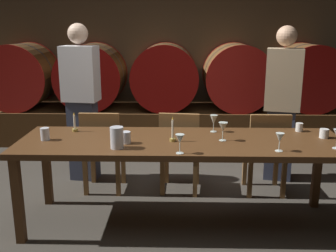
{
  "coord_description": "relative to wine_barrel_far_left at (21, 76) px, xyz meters",
  "views": [
    {
      "loc": [
        0.22,
        -3.22,
        1.75
      ],
      "look_at": [
        0.14,
        0.08,
        0.89
      ],
      "focal_mm": 42.61,
      "sensor_mm": 36.0,
      "label": 1
    }
  ],
  "objects": [
    {
      "name": "ground_plane",
      "position": [
        2.12,
        -2.65,
        -0.97
      ],
      "size": [
        8.01,
        8.01,
        0.0
      ],
      "primitive_type": "plane",
      "color": "#3F3A33"
    },
    {
      "name": "back_wall",
      "position": [
        2.12,
        0.55,
        0.51
      ],
      "size": [
        6.16,
        0.24,
        2.97
      ],
      "primitive_type": "cube",
      "color": "brown",
      "rests_on": "ground"
    },
    {
      "name": "barrel_shelf",
      "position": [
        2.12,
        0.0,
        -0.72
      ],
      "size": [
        5.54,
        0.9,
        0.5
      ],
      "primitive_type": "cube",
      "color": "brown",
      "rests_on": "ground"
    },
    {
      "name": "wine_barrel_far_left",
      "position": [
        0.0,
        0.0,
        0.0
      ],
      "size": [
        0.96,
        0.82,
        0.96
      ],
      "color": "#513319",
      "rests_on": "barrel_shelf"
    },
    {
      "name": "wine_barrel_left",
      "position": [
        1.06,
        0.0,
        0.0
      ],
      "size": [
        0.96,
        0.82,
        0.96
      ],
      "color": "#513319",
      "rests_on": "barrel_shelf"
    },
    {
      "name": "wine_barrel_center",
      "position": [
        2.14,
        0.0,
        0.0
      ],
      "size": [
        0.96,
        0.82,
        0.96
      ],
      "color": "brown",
      "rests_on": "barrel_shelf"
    },
    {
      "name": "wine_barrel_right",
      "position": [
        3.2,
        0.0,
        0.0
      ],
      "size": [
        0.96,
        0.82,
        0.96
      ],
      "color": "brown",
      "rests_on": "barrel_shelf"
    },
    {
      "name": "wine_barrel_far_right",
      "position": [
        4.23,
        0.0,
        0.0
      ],
      "size": [
        0.96,
        0.82,
        0.96
      ],
      "color": "brown",
      "rests_on": "barrel_shelf"
    },
    {
      "name": "dining_table",
      "position": [
        2.37,
        -2.61,
        -0.27
      ],
      "size": [
        2.78,
        0.85,
        0.78
      ],
      "color": "#4C2D16",
      "rests_on": "ground"
    },
    {
      "name": "chair_left",
      "position": [
        1.56,
        -1.94,
        -0.49
      ],
      "size": [
        0.41,
        0.41,
        0.88
      ],
      "rotation": [
        0.0,
        0.0,
        3.12
      ],
      "color": "olive",
      "rests_on": "ground"
    },
    {
      "name": "chair_center",
      "position": [
        2.36,
        -1.94,
        -0.49
      ],
      "size": [
        0.44,
        0.44,
        0.88
      ],
      "rotation": [
        0.0,
        0.0,
        3.04
      ],
      "color": "olive",
      "rests_on": "ground"
    },
    {
      "name": "chair_right",
      "position": [
        3.25,
        -1.97,
        -0.49
      ],
      "size": [
        0.4,
        0.4,
        0.88
      ],
      "rotation": [
        0.0,
        0.0,
        3.14
      ],
      "color": "olive",
      "rests_on": "ground"
    },
    {
      "name": "guest_left",
      "position": [
        1.27,
        -1.57,
        -0.07
      ],
      "size": [
        0.41,
        0.29,
        1.74
      ],
      "rotation": [
        0.0,
        0.0,
        3.0
      ],
      "color": "#33384C",
      "rests_on": "ground"
    },
    {
      "name": "guest_right",
      "position": [
        3.49,
        -1.52,
        -0.09
      ],
      "size": [
        0.42,
        0.32,
        1.72
      ],
      "rotation": [
        0.0,
        0.0,
        2.91
      ],
      "color": "#33384C",
      "rests_on": "ground"
    },
    {
      "name": "candle_left",
      "position": [
        1.39,
        -2.35,
        -0.15
      ],
      "size": [
        0.05,
        0.05,
        0.18
      ],
      "color": "olive",
      "rests_on": "dining_table"
    },
    {
      "name": "candle_right",
      "position": [
        2.29,
        -2.64,
        -0.14
      ],
      "size": [
        0.05,
        0.05,
        0.21
      ],
      "color": "olive",
      "rests_on": "dining_table"
    },
    {
      "name": "pitcher",
      "position": [
        1.85,
        -2.85,
        -0.11
      ],
      "size": [
        0.11,
        0.11,
        0.17
      ],
      "color": "silver",
      "rests_on": "dining_table"
    },
    {
      "name": "wine_glass_far_left",
      "position": [
        2.35,
        -2.97,
        -0.09
      ],
      "size": [
        0.07,
        0.07,
        0.15
      ],
      "color": "silver",
      "rests_on": "dining_table"
    },
    {
      "name": "wine_glass_left",
      "position": [
        2.67,
        -2.34,
        -0.09
      ],
      "size": [
        0.07,
        0.07,
        0.16
      ],
      "color": "silver",
      "rests_on": "dining_table"
    },
    {
      "name": "wine_glass_center_left",
      "position": [
        2.72,
        -2.62,
        -0.08
      ],
      "size": [
        0.08,
        0.08,
        0.16
      ],
      "color": "silver",
      "rests_on": "dining_table"
    },
    {
      "name": "wine_glass_center_right",
      "position": [
        3.13,
        -2.89,
        -0.09
      ],
      "size": [
        0.07,
        0.07,
        0.15
      ],
      "color": "silver",
      "rests_on": "dining_table"
    },
    {
      "name": "cup_far_left",
      "position": [
        1.21,
        -2.64,
        -0.14
      ],
      "size": [
        0.08,
        0.08,
        0.11
      ],
      "primitive_type": "cylinder",
      "color": "silver",
      "rests_on": "dining_table"
    },
    {
      "name": "cup_center_left",
      "position": [
        1.91,
        -2.71,
        -0.15
      ],
      "size": [
        0.08,
        0.08,
        0.1
      ],
      "primitive_type": "cylinder",
      "color": "silver",
      "rests_on": "dining_table"
    },
    {
      "name": "cup_center_right",
      "position": [
        3.46,
        -2.3,
        -0.16
      ],
      "size": [
        0.07,
        0.07,
        0.08
      ],
      "primitive_type": "cylinder",
      "color": "white",
      "rests_on": "dining_table"
    },
    {
      "name": "cup_far_right",
      "position": [
        3.61,
        -2.51,
        -0.16
      ],
      "size": [
        0.08,
        0.08,
        0.08
      ],
      "primitive_type": "cylinder",
      "color": "white",
      "rests_on": "dining_table"
    }
  ]
}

